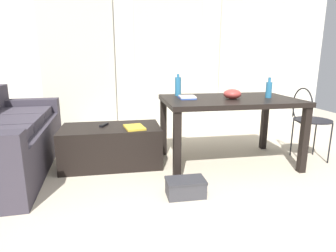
% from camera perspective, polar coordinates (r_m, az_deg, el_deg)
% --- Properties ---
extents(ground_plane, '(7.59, 7.59, 0.00)m').
position_cam_1_polar(ground_plane, '(3.14, 6.29, -8.39)').
color(ground_plane, beige).
extents(wall_back, '(5.60, 0.10, 2.46)m').
position_cam_1_polar(wall_back, '(4.85, -0.05, 14.30)').
color(wall_back, silver).
rests_on(wall_back, ground).
extents(curtains, '(3.98, 0.03, 2.09)m').
position_cam_1_polar(curtains, '(4.76, 0.13, 12.04)').
color(curtains, beige).
rests_on(curtains, ground).
extents(couch, '(0.94, 2.07, 0.83)m').
position_cam_1_polar(couch, '(3.45, -30.45, -2.52)').
color(couch, '#38333D').
rests_on(couch, ground).
extents(coffee_table, '(1.07, 0.59, 0.43)m').
position_cam_1_polar(coffee_table, '(3.23, -11.30, -3.88)').
color(coffee_table, black).
rests_on(coffee_table, ground).
extents(craft_table, '(1.43, 0.92, 0.74)m').
position_cam_1_polar(craft_table, '(3.19, 12.17, 3.93)').
color(craft_table, black).
rests_on(craft_table, ground).
extents(wire_chair, '(0.42, 0.43, 0.85)m').
position_cam_1_polar(wire_chair, '(3.61, 26.25, 1.96)').
color(wire_chair, black).
rests_on(wire_chair, ground).
extents(bottle_near, '(0.07, 0.07, 0.25)m').
position_cam_1_polar(bottle_near, '(3.30, 2.03, 7.99)').
color(bottle_near, teal).
rests_on(bottle_near, craft_table).
extents(bottle_far, '(0.07, 0.07, 0.22)m').
position_cam_1_polar(bottle_far, '(3.31, 19.61, 6.95)').
color(bottle_far, teal).
rests_on(bottle_far, craft_table).
extents(bowl, '(0.19, 0.19, 0.10)m').
position_cam_1_polar(bowl, '(3.12, 12.80, 6.29)').
color(bowl, '#9E3833').
rests_on(bowl, craft_table).
extents(book_stack, '(0.18, 0.22, 0.03)m').
position_cam_1_polar(book_stack, '(3.07, 3.87, 5.78)').
color(book_stack, '#33519E').
rests_on(book_stack, craft_table).
extents(tv_remote_primary, '(0.10, 0.15, 0.02)m').
position_cam_1_polar(tv_remote_primary, '(3.22, -12.76, 0.21)').
color(tv_remote_primary, black).
rests_on(tv_remote_primary, coffee_table).
extents(magazine, '(0.24, 0.30, 0.02)m').
position_cam_1_polar(magazine, '(3.06, -6.78, -0.26)').
color(magazine, gold).
rests_on(magazine, coffee_table).
extents(shoebox, '(0.34, 0.21, 0.15)m').
position_cam_1_polar(shoebox, '(2.51, 3.55, -12.22)').
color(shoebox, '#38383D').
rests_on(shoebox, ground).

